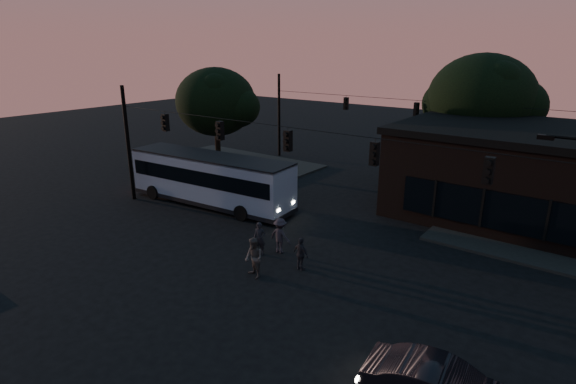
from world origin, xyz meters
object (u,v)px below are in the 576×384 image
Objects in this scene: pedestrian_a at (260,239)px; pedestrian_d at (280,236)px; bus at (210,177)px; pedestrian_c at (301,254)px; building at (535,175)px; pedestrian_b at (254,258)px.

pedestrian_d reaches higher than pedestrian_a.
bus reaches higher than pedestrian_c.
building is at bearing 24.56° from bus.
pedestrian_a is at bearing 145.28° from pedestrian_b.
bus is 10.70m from pedestrian_c.
pedestrian_b is 1.04× the size of pedestrian_d.
pedestrian_a is at bearing 10.40° from pedestrian_c.
building is 9.27× the size of pedestrian_a.
pedestrian_c is (1.25, 1.83, -0.14)m from pedestrian_b.
bus is 6.33× the size of pedestrian_b.
pedestrian_b is at bearing 68.35° from pedestrian_c.
bus is at bearing 125.65° from pedestrian_a.
pedestrian_b is (8.65, -5.74, -0.90)m from bus.
building is 19.55m from bus.
building is at bearing 82.46° from pedestrian_b.
pedestrian_b is 2.78m from pedestrian_d.
building is 16.63m from pedestrian_a.
pedestrian_b is at bearing -38.39° from bus.
pedestrian_d is (-9.00, -12.61, -1.81)m from building.
building reaches higher than pedestrian_d.
building is 15.38m from pedestrian_c.
pedestrian_b is at bearing -118.65° from building.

